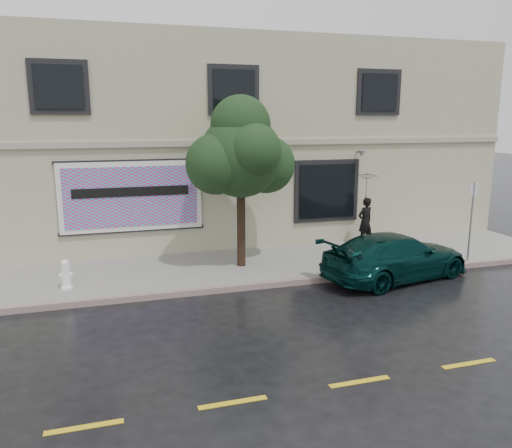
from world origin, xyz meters
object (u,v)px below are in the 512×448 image
object	(u,v)px
street_tree	(241,157)
car	(396,256)
pedestrian	(365,221)
fire_hydrant	(66,275)

from	to	relation	value
street_tree	car	bearing A→B (deg)	-26.92
car	street_tree	size ratio (longest dim) A/B	1.01
pedestrian	street_tree	size ratio (longest dim) A/B	0.37
car	fire_hydrant	distance (m)	8.69
pedestrian	fire_hydrant	bearing A→B (deg)	-5.17
fire_hydrant	street_tree	bearing A→B (deg)	22.91
car	pedestrian	xyz separation A→B (m)	(0.76, 3.12, 0.32)
pedestrian	car	bearing A→B (deg)	59.92
fire_hydrant	car	bearing A→B (deg)	6.08
street_tree	fire_hydrant	xyz separation A→B (m)	(-4.73, -0.71, -2.78)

